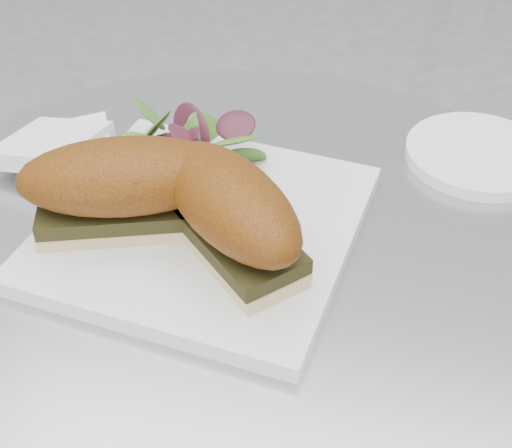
% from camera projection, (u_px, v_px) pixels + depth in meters
% --- Properties ---
extents(table, '(0.70, 0.70, 0.73)m').
position_uv_depth(table, '(238.00, 433.00, 0.76)').
color(table, '#A2A4A9').
rests_on(table, ground).
extents(plate, '(0.29, 0.29, 0.02)m').
position_uv_depth(plate, '(203.00, 226.00, 0.63)').
color(plate, white).
rests_on(plate, table).
extents(sandwich_left, '(0.19, 0.14, 0.08)m').
position_uv_depth(sandwich_left, '(126.00, 185.00, 0.59)').
color(sandwich_left, tan).
rests_on(sandwich_left, plate).
extents(sandwich_right, '(0.17, 0.17, 0.08)m').
position_uv_depth(sandwich_right, '(230.00, 210.00, 0.57)').
color(sandwich_right, tan).
rests_on(sandwich_right, plate).
extents(salad, '(0.12, 0.12, 0.05)m').
position_uv_depth(salad, '(190.00, 142.00, 0.67)').
color(salad, '#57852B').
rests_on(salad, plate).
extents(napkin, '(0.16, 0.16, 0.02)m').
position_uv_depth(napkin, '(68.00, 164.00, 0.70)').
color(napkin, white).
rests_on(napkin, table).
extents(saucer, '(0.14, 0.14, 0.01)m').
position_uv_depth(saucer, '(478.00, 154.00, 0.72)').
color(saucer, white).
rests_on(saucer, table).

